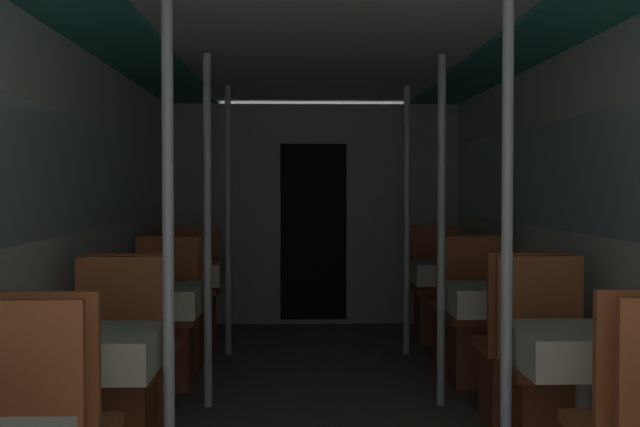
# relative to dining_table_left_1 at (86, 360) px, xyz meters

# --- Properties ---
(wall_left) EXTENTS (0.05, 9.71, 2.13)m
(wall_left) POSITION_rel_dining_table_left_1_xyz_m (-0.38, 1.03, 0.50)
(wall_left) COLOR silver
(wall_left) RESTS_ON ground_plane
(wall_right) EXTENTS (0.05, 9.71, 2.13)m
(wall_right) POSITION_rel_dining_table_left_1_xyz_m (2.48, 1.03, 0.50)
(wall_right) COLOR silver
(wall_right) RESTS_ON ground_plane
(ceiling_panel) EXTENTS (2.86, 9.71, 0.07)m
(ceiling_panel) POSITION_rel_dining_table_left_1_xyz_m (1.05, 1.03, 1.56)
(ceiling_panel) COLOR silver
(ceiling_panel) RESTS_ON wall_left
(bulkhead_far) EXTENTS (2.80, 0.09, 2.13)m
(bulkhead_far) POSITION_rel_dining_table_left_1_xyz_m (1.05, 4.94, 0.45)
(bulkhead_far) COLOR #A8A8A3
(bulkhead_far) RESTS_ON ground_plane
(dining_table_left_1) EXTENTS (0.60, 0.60, 0.73)m
(dining_table_left_1) POSITION_rel_dining_table_left_1_xyz_m (0.00, 0.00, 0.00)
(dining_table_left_1) COLOR #4C4C51
(dining_table_left_1) RESTS_ON ground_plane
(chair_left_far_1) EXTENTS (0.43, 0.43, 0.99)m
(chair_left_far_1) POSITION_rel_dining_table_left_1_xyz_m (0.00, 0.55, -0.31)
(chair_left_far_1) COLOR brown
(chair_left_far_1) RESTS_ON ground_plane
(support_pole_left_1) EXTENTS (0.05, 0.05, 2.13)m
(support_pole_left_1) POSITION_rel_dining_table_left_1_xyz_m (0.34, 0.00, 0.45)
(support_pole_left_1) COLOR silver
(support_pole_left_1) RESTS_ON ground_plane
(dining_table_left_2) EXTENTS (0.60, 0.60, 0.73)m
(dining_table_left_2) POSITION_rel_dining_table_left_1_xyz_m (0.00, 1.67, 0.00)
(dining_table_left_2) COLOR #4C4C51
(dining_table_left_2) RESTS_ON ground_plane
(chair_left_near_2) EXTENTS (0.43, 0.43, 0.99)m
(chair_left_near_2) POSITION_rel_dining_table_left_1_xyz_m (0.00, 1.12, -0.31)
(chair_left_near_2) COLOR brown
(chair_left_near_2) RESTS_ON ground_plane
(chair_left_far_2) EXTENTS (0.43, 0.43, 0.99)m
(chair_left_far_2) POSITION_rel_dining_table_left_1_xyz_m (0.00, 2.22, -0.31)
(chair_left_far_2) COLOR brown
(chair_left_far_2) RESTS_ON ground_plane
(support_pole_left_2) EXTENTS (0.05, 0.05, 2.13)m
(support_pole_left_2) POSITION_rel_dining_table_left_1_xyz_m (0.34, 1.67, 0.45)
(support_pole_left_2) COLOR silver
(support_pole_left_2) RESTS_ON ground_plane
(dining_table_left_3) EXTENTS (0.60, 0.60, 0.73)m
(dining_table_left_3) POSITION_rel_dining_table_left_1_xyz_m (0.00, 3.34, 0.00)
(dining_table_left_3) COLOR #4C4C51
(dining_table_left_3) RESTS_ON ground_plane
(chair_left_near_3) EXTENTS (0.43, 0.43, 0.99)m
(chair_left_near_3) POSITION_rel_dining_table_left_1_xyz_m (0.00, 2.79, -0.31)
(chair_left_near_3) COLOR brown
(chair_left_near_3) RESTS_ON ground_plane
(chair_left_far_3) EXTENTS (0.43, 0.43, 0.99)m
(chair_left_far_3) POSITION_rel_dining_table_left_1_xyz_m (0.00, 3.89, -0.31)
(chair_left_far_3) COLOR brown
(chair_left_far_3) RESTS_ON ground_plane
(support_pole_left_3) EXTENTS (0.05, 0.05, 2.13)m
(support_pole_left_3) POSITION_rel_dining_table_left_1_xyz_m (0.34, 3.34, 0.45)
(support_pole_left_3) COLOR silver
(support_pole_left_3) RESTS_ON ground_plane
(dining_table_right_1) EXTENTS (0.60, 0.60, 0.73)m
(dining_table_right_1) POSITION_rel_dining_table_left_1_xyz_m (2.10, 0.00, 0.00)
(dining_table_right_1) COLOR #4C4C51
(dining_table_right_1) RESTS_ON ground_plane
(chair_right_far_1) EXTENTS (0.43, 0.43, 0.99)m
(chair_right_far_1) POSITION_rel_dining_table_left_1_xyz_m (2.10, 0.55, -0.31)
(chair_right_far_1) COLOR brown
(chair_right_far_1) RESTS_ON ground_plane
(support_pole_right_1) EXTENTS (0.05, 0.05, 2.13)m
(support_pole_right_1) POSITION_rel_dining_table_left_1_xyz_m (1.76, 0.00, 0.45)
(support_pole_right_1) COLOR silver
(support_pole_right_1) RESTS_ON ground_plane
(dining_table_right_2) EXTENTS (0.60, 0.60, 0.73)m
(dining_table_right_2) POSITION_rel_dining_table_left_1_xyz_m (2.10, 1.67, 0.00)
(dining_table_right_2) COLOR #4C4C51
(dining_table_right_2) RESTS_ON ground_plane
(chair_right_near_2) EXTENTS (0.43, 0.43, 0.99)m
(chair_right_near_2) POSITION_rel_dining_table_left_1_xyz_m (2.10, 1.12, -0.31)
(chair_right_near_2) COLOR brown
(chair_right_near_2) RESTS_ON ground_plane
(chair_right_far_2) EXTENTS (0.43, 0.43, 0.99)m
(chair_right_far_2) POSITION_rel_dining_table_left_1_xyz_m (2.10, 2.22, -0.31)
(chair_right_far_2) COLOR brown
(chair_right_far_2) RESTS_ON ground_plane
(support_pole_right_2) EXTENTS (0.05, 0.05, 2.13)m
(support_pole_right_2) POSITION_rel_dining_table_left_1_xyz_m (1.76, 1.67, 0.45)
(support_pole_right_2) COLOR silver
(support_pole_right_2) RESTS_ON ground_plane
(dining_table_right_3) EXTENTS (0.60, 0.60, 0.73)m
(dining_table_right_3) POSITION_rel_dining_table_left_1_xyz_m (2.10, 3.34, 0.00)
(dining_table_right_3) COLOR #4C4C51
(dining_table_right_3) RESTS_ON ground_plane
(chair_right_near_3) EXTENTS (0.43, 0.43, 0.99)m
(chair_right_near_3) POSITION_rel_dining_table_left_1_xyz_m (2.10, 2.79, -0.31)
(chair_right_near_3) COLOR brown
(chair_right_near_3) RESTS_ON ground_plane
(chair_right_far_3) EXTENTS (0.43, 0.43, 0.99)m
(chair_right_far_3) POSITION_rel_dining_table_left_1_xyz_m (2.10, 3.89, -0.31)
(chair_right_far_3) COLOR brown
(chair_right_far_3) RESTS_ON ground_plane
(support_pole_right_3) EXTENTS (0.05, 0.05, 2.13)m
(support_pole_right_3) POSITION_rel_dining_table_left_1_xyz_m (1.76, 3.34, 0.45)
(support_pole_right_3) COLOR silver
(support_pole_right_3) RESTS_ON ground_plane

